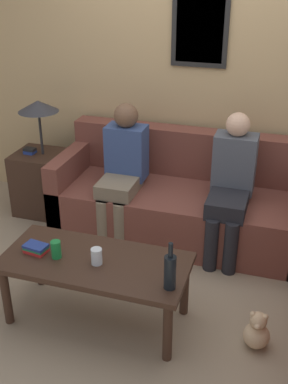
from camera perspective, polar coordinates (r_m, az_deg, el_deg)
ground_plane at (r=4.00m, az=2.63°, el=-8.32°), size 16.00×16.00×0.00m
wall_back at (r=4.36m, az=6.48°, el=13.37°), size 9.00×0.08×2.60m
couch_main at (r=4.27m, az=4.54°, el=-1.08°), size 2.19×0.88×0.88m
coffee_table at (r=3.23m, az=-5.80°, el=-8.93°), size 1.24×0.57×0.48m
side_table_with_lamp at (r=4.69m, az=-12.18°, el=2.00°), size 0.46×0.44×1.11m
wine_bottle at (r=2.88m, az=3.10°, el=-9.36°), size 0.07×0.07×0.31m
drinking_glass at (r=3.13m, az=-5.64°, el=-7.59°), size 0.07×0.07×0.11m
book_stack at (r=3.32m, az=-12.69°, el=-6.52°), size 0.17×0.12×0.06m
soda_can at (r=3.22m, az=-10.38°, el=-6.71°), size 0.07×0.07×0.12m
person_left at (r=4.11m, az=-2.56°, el=2.99°), size 0.34×0.57×1.17m
person_right at (r=3.92m, az=10.29°, el=1.19°), size 0.34×0.62×1.17m
teddy_bear at (r=3.27m, az=13.23°, el=-15.83°), size 0.17×0.17×0.27m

